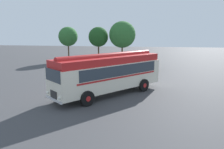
% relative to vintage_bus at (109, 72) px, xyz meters
% --- Properties ---
extents(ground_plane, '(120.00, 120.00, 0.00)m').
position_rel_vintage_bus_xyz_m(ground_plane, '(-0.64, 0.37, -1.89)').
color(ground_plane, '#3D3D3F').
extents(vintage_bus, '(8.37, 9.28, 3.49)m').
position_rel_vintage_bus_xyz_m(vintage_bus, '(0.00, 0.00, 0.00)').
color(vintage_bus, silver).
rests_on(vintage_bus, ground).
extents(car_near_left, '(2.01, 4.23, 1.66)m').
position_rel_vintage_bus_xyz_m(car_near_left, '(-2.29, 12.51, -1.05)').
color(car_near_left, silver).
rests_on(car_near_left, ground).
extents(car_mid_left, '(2.31, 4.36, 1.66)m').
position_rel_vintage_bus_xyz_m(car_mid_left, '(0.71, 12.51, -1.05)').
color(car_mid_left, '#B7BABF').
rests_on(car_mid_left, ground).
extents(car_mid_right, '(1.97, 4.20, 1.66)m').
position_rel_vintage_bus_xyz_m(car_mid_right, '(3.38, 12.78, -1.05)').
color(car_mid_right, '#4C5156').
rests_on(car_mid_right, ground).
extents(tree_far_left, '(3.44, 3.44, 6.07)m').
position_rel_vintage_bus_xyz_m(tree_far_left, '(-11.02, 20.22, 2.47)').
color(tree_far_left, '#4C3823').
rests_on(tree_far_left, ground).
extents(tree_left_of_centre, '(3.41, 3.41, 6.03)m').
position_rel_vintage_bus_xyz_m(tree_left_of_centre, '(-5.38, 19.83, 2.41)').
color(tree_left_of_centre, '#4C3823').
rests_on(tree_left_of_centre, ground).
extents(tree_centre, '(4.50, 4.50, 6.97)m').
position_rel_vintage_bus_xyz_m(tree_centre, '(-1.15, 19.85, 2.89)').
color(tree_centre, '#4C3823').
rests_on(tree_centre, ground).
extents(traffic_cone, '(0.36, 0.36, 0.55)m').
position_rel_vintage_bus_xyz_m(traffic_cone, '(-4.63, -1.08, -1.62)').
color(traffic_cone, orange).
rests_on(traffic_cone, ground).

